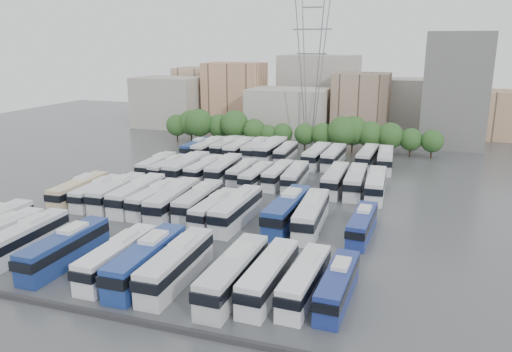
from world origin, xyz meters
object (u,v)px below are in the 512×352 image
(bus_r2_s9, at_px, (295,177))
(bus_r1_s5, at_px, (173,200))
(bus_r3_s5, at_px, (256,149))
(bus_r1_s7, at_px, (215,209))
(bus_r3_s4, at_px, (240,149))
(bus_r2_s6, at_px, (243,172))
(apartment_tower, at_px, (455,90))
(bus_r2_s7, at_px, (257,176))
(bus_r3_s9, at_px, (317,155))
(bus_r3_s1, at_px, (196,148))
(bus_r0_s2, at_px, (26,237))
(bus_r1_s0, at_px, (79,190))
(bus_r3_s3, at_px, (227,147))
(bus_r2_s5, at_px, (224,169))
(bus_r3_s12, at_px, (368,157))
(bus_r2_s3, at_px, (187,168))
(bus_r2_s13, at_px, (376,184))
(bus_r0_s12, at_px, (305,280))
(bus_r1_s13, at_px, (362,224))
(electricity_pylon, at_px, (311,64))
(bus_r0_s13, at_px, (338,285))
(bus_r0_s6, at_px, (118,257))
(bus_r2_s4, at_px, (205,169))
(bus_r1_s3, at_px, (137,194))
(bus_r3_s6, at_px, (271,150))
(bus_r0_s8, at_px, (177,264))
(bus_r0_s10, at_px, (234,273))
(bus_r2_s11, at_px, (335,179))
(bus_r3_s7, at_px, (286,153))
(bus_r1_s2, at_px, (118,192))
(bus_r2_s12, at_px, (356,181))
(bus_r0_s4, at_px, (65,248))
(bus_r1_s4, at_px, (155,198))
(bus_r2_s8, at_px, (278,174))
(bus_r0_s11, at_px, (269,275))
(bus_r1_s11, at_px, (311,214))
(bus_r0_s7, at_px, (147,260))
(bus_r1_s1, at_px, (98,192))
(bus_r2_s1, at_px, (157,165))
(bus_r1_s6, at_px, (199,201))
(bus_r1_s8, at_px, (237,209))
(bus_r2_s2, at_px, (170,168))
(bus_r3_s2, at_px, (209,148))

(bus_r2_s9, bearing_deg, bus_r1_s5, -127.73)
(bus_r3_s5, bearing_deg, bus_r1_s7, -80.83)
(bus_r3_s4, bearing_deg, bus_r2_s6, -67.53)
(apartment_tower, bearing_deg, bus_r2_s7, -124.57)
(bus_r1_s7, xyz_separation_m, bus_r3_s9, (6.55, 36.02, 0.21))
(bus_r2_s9, bearing_deg, bus_r2_s6, 173.29)
(bus_r2_s6, height_order, bus_r3_s1, bus_r3_s1)
(bus_r0_s2, bearing_deg, bus_r2_s7, 63.08)
(bus_r1_s0, xyz_separation_m, bus_r3_s3, (9.69, 36.68, 0.03))
(bus_r2_s5, xyz_separation_m, bus_r3_s12, (23.05, 18.00, -0.02))
(bus_r2_s3, xyz_separation_m, bus_r2_s13, (33.03, 0.13, -0.11))
(bus_r0_s12, relative_size, bus_r1_s13, 1.05)
(electricity_pylon, height_order, bus_r0_s13, electricity_pylon)
(bus_r0_s2, xyz_separation_m, bus_r2_s9, (22.85, 36.33, -0.07))
(bus_r0_s6, xyz_separation_m, bus_r2_s3, (-9.90, 36.54, 0.18))
(bus_r2_s7, bearing_deg, bus_r2_s4, 176.68)
(bus_r1_s3, bearing_deg, bus_r2_s9, 40.37)
(bus_r3_s6, bearing_deg, bus_r2_s9, -59.46)
(bus_r0_s8, distance_m, bus_r3_s9, 53.89)
(bus_r0_s10, xyz_separation_m, bus_r3_s5, (-16.43, 55.66, -0.06))
(bus_r2_s11, distance_m, bus_r3_s7, 22.21)
(apartment_tower, distance_m, bus_r3_s1, 60.58)
(bus_r1_s2, height_order, bus_r2_s4, bus_r1_s2)
(bus_r2_s11, height_order, bus_r2_s12, bus_r2_s12)
(bus_r0_s4, bearing_deg, bus_r2_s4, 90.54)
(bus_r1_s4, relative_size, bus_r2_s3, 0.89)
(bus_r3_s5, distance_m, bus_r3_s9, 13.39)
(bus_r3_s6, bearing_deg, bus_r0_s10, -74.54)
(bus_r2_s8, bearing_deg, bus_r0_s11, -73.70)
(bus_r0_s8, bearing_deg, bus_r1_s11, 62.14)
(apartment_tower, distance_m, bus_r0_s7, 89.63)
(bus_r2_s3, height_order, bus_r3_s4, bus_r2_s3)
(bus_r3_s5, bearing_deg, bus_r1_s1, -111.03)
(bus_r1_s13, xyz_separation_m, bus_r2_s1, (-39.58, 18.51, 0.09))
(bus_r1_s5, xyz_separation_m, bus_r3_s3, (-6.54, 36.99, -0.14))
(bus_r1_s6, relative_size, bus_r3_s3, 1.00)
(bus_r1_s6, xyz_separation_m, bus_r1_s8, (6.51, -1.87, 0.09))
(bus_r0_s8, bearing_deg, bus_r0_s10, -2.24)
(bus_r1_s3, distance_m, bus_r2_s12, 34.61)
(bus_r1_s13, height_order, bus_r2_s8, bus_r2_s8)
(bus_r2_s2, xyz_separation_m, bus_r3_s2, (0.20, 17.35, 0.18))
(bus_r0_s8, relative_size, bus_r2_s9, 1.08)
(bus_r1_s11, bearing_deg, bus_r3_s4, 120.55)
(bus_r1_s2, xyz_separation_m, bus_r2_s5, (9.98, 17.94, 0.03))
(bus_r1_s4, relative_size, bus_r2_s2, 1.05)
(bus_r2_s12, bearing_deg, bus_r0_s12, -91.93)
(bus_r0_s4, xyz_separation_m, bus_r2_s13, (29.84, 36.70, -0.00))
(bus_r1_s8, xyz_separation_m, bus_r3_s9, (3.40, 35.84, -0.04))
(bus_r1_s2, relative_size, bus_r2_s12, 0.98)
(bus_r1_s6, distance_m, bus_r2_s5, 18.27)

